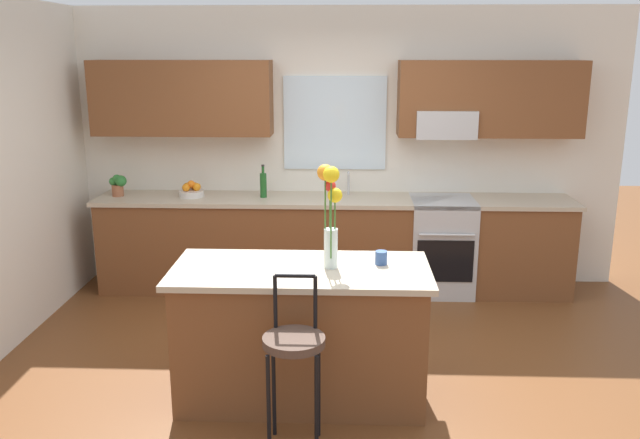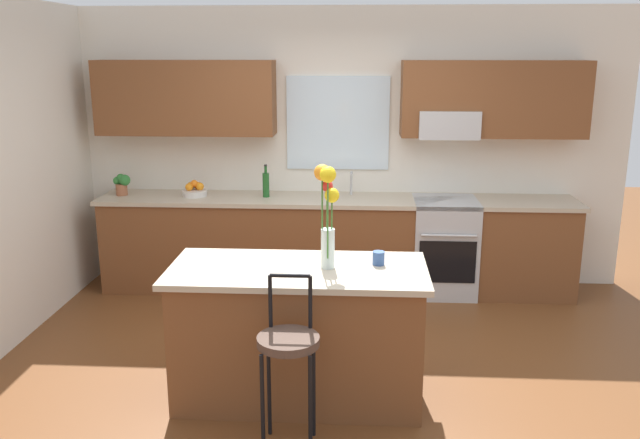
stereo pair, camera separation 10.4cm
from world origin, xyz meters
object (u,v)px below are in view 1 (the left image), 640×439
at_px(mug_ceramic, 381,258).
at_px(fruit_bowl_oranges, 191,191).
at_px(oven_range, 441,246).
at_px(bottle_olive_oil, 263,184).
at_px(kitchen_island, 301,333).
at_px(flower_vase, 330,207).
at_px(bar_stool_near, 294,349).
at_px(potted_plant_small, 118,184).

height_order(mug_ceramic, fruit_bowl_oranges, fruit_bowl_oranges).
bearing_deg(oven_range, fruit_bowl_oranges, 179.33).
height_order(fruit_bowl_oranges, bottle_olive_oil, bottle_olive_oil).
relative_size(kitchen_island, mug_ceramic, 18.69).
bearing_deg(flower_vase, kitchen_island, -178.22).
bearing_deg(bar_stool_near, kitchen_island, 90.00).
height_order(oven_range, bar_stool_near, bar_stool_near).
bearing_deg(fruit_bowl_oranges, bottle_olive_oil, -0.28).
bearing_deg(fruit_bowl_oranges, oven_range, -0.67).
bearing_deg(bar_stool_near, bottle_olive_oil, 100.49).
height_order(oven_range, kitchen_island, same).
bearing_deg(oven_range, bottle_olive_oil, 179.17).
relative_size(bar_stool_near, fruit_bowl_oranges, 4.34).
bearing_deg(mug_ceramic, flower_vase, -165.75).
bearing_deg(mug_ceramic, fruit_bowl_oranges, 130.55).
distance_m(bottle_olive_oil, potted_plant_small, 1.41).
xyz_separation_m(bar_stool_near, bottle_olive_oil, (-0.50, 2.70, 0.41)).
relative_size(flower_vase, fruit_bowl_oranges, 2.82).
height_order(kitchen_island, fruit_bowl_oranges, fruit_bowl_oranges).
bearing_deg(flower_vase, oven_range, 63.74).
bearing_deg(flower_vase, bottle_olive_oil, 108.26).
height_order(kitchen_island, bottle_olive_oil, bottle_olive_oil).
relative_size(bottle_olive_oil, potted_plant_small, 1.50).
xyz_separation_m(fruit_bowl_oranges, potted_plant_small, (-0.71, -0.01, 0.06)).
distance_m(fruit_bowl_oranges, bottle_olive_oil, 0.70).
xyz_separation_m(flower_vase, potted_plant_small, (-2.10, 2.09, -0.29)).
bearing_deg(flower_vase, bar_stool_near, -107.42).
bearing_deg(bar_stool_near, fruit_bowl_oranges, 113.88).
height_order(flower_vase, mug_ceramic, flower_vase).
bearing_deg(mug_ceramic, kitchen_island, -170.19).
xyz_separation_m(oven_range, potted_plant_small, (-3.12, 0.02, 0.58)).
distance_m(bar_stool_near, bottle_olive_oil, 2.78).
height_order(oven_range, flower_vase, flower_vase).
bearing_deg(potted_plant_small, fruit_bowl_oranges, 0.44).
relative_size(bar_stool_near, flower_vase, 1.54).
height_order(flower_vase, fruit_bowl_oranges, flower_vase).
distance_m(oven_range, bottle_olive_oil, 1.81).
xyz_separation_m(kitchen_island, bottle_olive_oil, (-0.50, 2.10, 0.58)).
bearing_deg(potted_plant_small, bottle_olive_oil, 0.08).
height_order(bar_stool_near, mug_ceramic, bar_stool_near).
xyz_separation_m(flower_vase, fruit_bowl_oranges, (-1.39, 2.10, -0.35)).
bearing_deg(mug_ceramic, bar_stool_near, -127.15).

